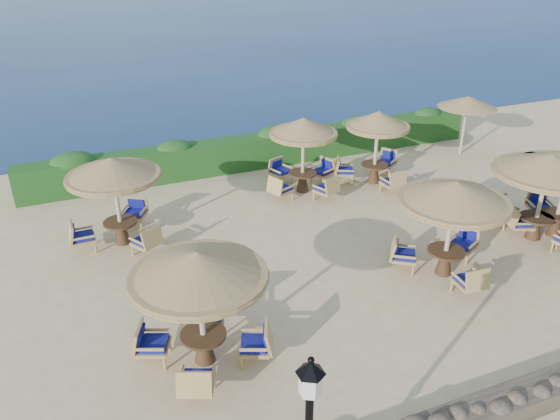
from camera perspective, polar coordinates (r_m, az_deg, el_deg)
The scene contains 11 objects.
ground at distance 15.66m, azimuth 8.10°, elevation -4.35°, with size 120.00×120.00×0.00m, color #DCBD8B.
sea at distance 82.12m, azimuth -18.65°, elevation 19.80°, with size 160.00×160.00×0.00m, color #0B1E4A.
hedge at distance 21.27m, azimuth -1.54°, elevation 6.30°, with size 18.00×0.90×1.20m, color #174014.
stone_wall at distance 11.78m, azimuth 24.09°, elevation -17.59°, with size 15.00×0.65×0.44m, color brown.
extra_parasol at distance 23.09m, azimuth 19.03°, elevation 10.61°, with size 2.30×2.30×2.41m.
cafe_set_0 at distance 10.92m, azimuth -8.40°, elevation -8.15°, with size 2.85×2.85×2.65m.
cafe_set_1 at distance 14.30m, azimuth 17.62°, elevation 0.14°, with size 2.82×2.83×2.65m.
cafe_set_2 at distance 17.02m, azimuth 26.13°, elevation 3.39°, with size 3.04×3.04×2.65m.
cafe_set_3 at distance 15.79m, azimuth -16.90°, elevation 2.59°, with size 2.71×2.77×2.65m.
cafe_set_4 at distance 18.56m, azimuth 2.44°, elevation 6.70°, with size 2.86×2.86×2.65m.
cafe_set_5 at distance 19.53m, azimuth 10.11°, elevation 7.57°, with size 2.77×2.54×2.65m.
Camera 1 is at (-7.14, -11.42, 8.00)m, focal length 35.00 mm.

